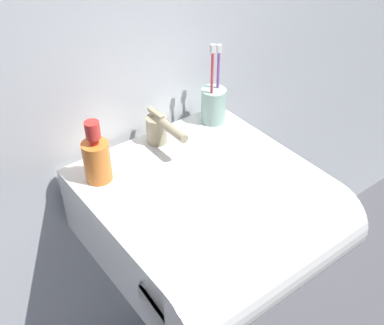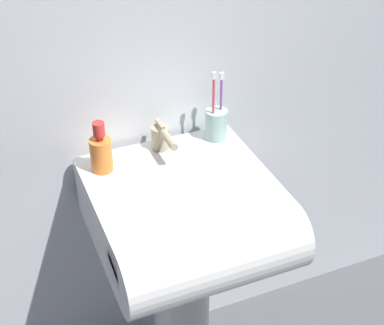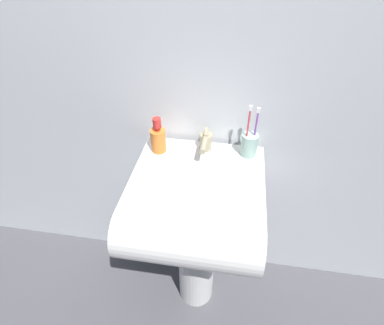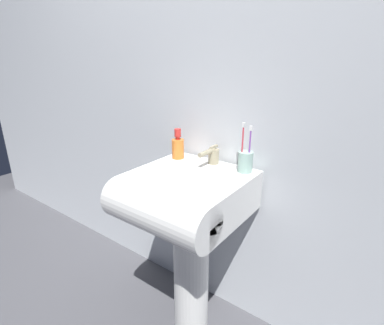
% 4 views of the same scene
% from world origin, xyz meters
% --- Properties ---
extents(sink_pedestal, '(0.17, 0.17, 0.67)m').
position_xyz_m(sink_pedestal, '(0.00, 0.00, 0.34)').
color(sink_pedestal, white).
rests_on(sink_pedestal, ground).
extents(sink_basin, '(0.48, 0.52, 0.18)m').
position_xyz_m(sink_basin, '(0.00, -0.06, 0.76)').
color(sink_basin, white).
rests_on(sink_basin, sink_pedestal).
extents(faucet, '(0.05, 0.14, 0.09)m').
position_xyz_m(faucet, '(0.01, 0.16, 0.89)').
color(faucet, tan).
rests_on(faucet, sink_basin).
extents(toothbrush_cup, '(0.06, 0.06, 0.22)m').
position_xyz_m(toothbrush_cup, '(0.18, 0.16, 0.90)').
color(toothbrush_cup, '#99BFB2').
rests_on(toothbrush_cup, sink_basin).
extents(soap_bottle, '(0.06, 0.06, 0.15)m').
position_xyz_m(soap_bottle, '(-0.18, 0.13, 0.91)').
color(soap_bottle, orange).
rests_on(soap_bottle, sink_basin).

